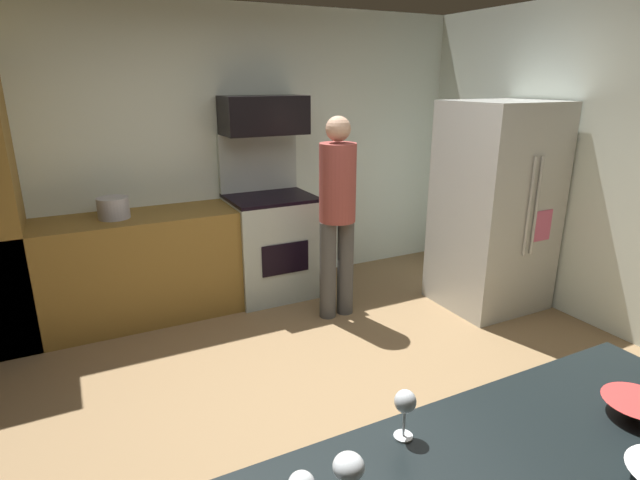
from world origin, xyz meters
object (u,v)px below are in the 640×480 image
at_px(microwave, 264,115).
at_px(person_cook, 337,209).
at_px(mixing_bowl_small, 636,408).
at_px(oven_range, 271,241).
at_px(wine_glass_near, 349,469).
at_px(refrigerator, 494,207).
at_px(wine_glass_extra, 405,404).
at_px(stock_pot, 113,208).

distance_m(microwave, person_cook, 1.11).
bearing_deg(mixing_bowl_small, oven_range, 88.97).
xyz_separation_m(person_cook, wine_glass_near, (-1.41, -2.62, 0.07)).
distance_m(oven_range, person_cook, 0.89).
bearing_deg(microwave, wine_glass_near, -107.75).
relative_size(refrigerator, wine_glass_extra, 10.83).
bearing_deg(person_cook, stock_pot, 156.71).
relative_size(oven_range, wine_glass_extra, 9.00).
bearing_deg(refrigerator, oven_range, 146.93).
height_order(refrigerator, mixing_bowl_small, refrigerator).
bearing_deg(mixing_bowl_small, microwave, 89.00).
relative_size(oven_range, refrigerator, 0.83).
bearing_deg(stock_pot, wine_glass_near, -85.94).
bearing_deg(wine_glass_near, oven_range, 71.82).
relative_size(microwave, wine_glass_extra, 4.46).
xyz_separation_m(refrigerator, wine_glass_extra, (-2.48, -2.08, 0.12)).
height_order(microwave, wine_glass_near, microwave).
relative_size(microwave, mixing_bowl_small, 3.38).
bearing_deg(stock_pot, oven_range, -0.27).
xyz_separation_m(wine_glass_near, stock_pot, (-0.24, 3.33, -0.03)).
xyz_separation_m(refrigerator, stock_pot, (-3.00, 1.09, 0.09)).
height_order(mixing_bowl_small, wine_glass_near, wine_glass_near).
xyz_separation_m(oven_range, wine_glass_extra, (-0.81, -3.17, 0.51)).
bearing_deg(person_cook, wine_glass_extra, -114.44).
bearing_deg(wine_glass_extra, refrigerator, 40.07).
height_order(wine_glass_extra, stock_pot, stock_pot).
height_order(oven_range, mixing_bowl_small, oven_range).
distance_m(wine_glass_near, wine_glass_extra, 0.32).
xyz_separation_m(microwave, stock_pot, (-1.33, -0.08, -0.67)).
xyz_separation_m(mixing_bowl_small, stock_pot, (-1.27, 3.44, 0.06)).
bearing_deg(oven_range, stock_pot, 179.73).
xyz_separation_m(microwave, wine_glass_near, (-1.09, -3.41, -0.64)).
relative_size(oven_range, stock_pot, 6.08).
height_order(oven_range, stock_pot, oven_range).
height_order(refrigerator, wine_glass_near, refrigerator).
bearing_deg(refrigerator, wine_glass_extra, -139.93).
bearing_deg(microwave, stock_pot, -176.55).
bearing_deg(wine_glass_near, refrigerator, 38.98).
bearing_deg(microwave, wine_glass_extra, -103.89).
bearing_deg(mixing_bowl_small, wine_glass_near, 173.96).
xyz_separation_m(mixing_bowl_small, wine_glass_near, (-1.03, 0.11, 0.09)).
height_order(person_cook, stock_pot, person_cook).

